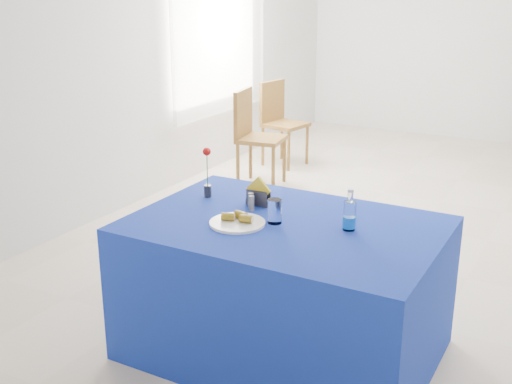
{
  "coord_description": "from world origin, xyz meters",
  "views": [
    {
      "loc": [
        1.22,
        -5.02,
        1.96
      ],
      "look_at": [
        -0.31,
        -2.25,
        0.92
      ],
      "focal_mm": 45.0,
      "sensor_mm": 36.0,
      "label": 1
    }
  ],
  "objects_px": {
    "blue_table": "(284,288)",
    "chair_win_b": "(279,117)",
    "water_bottle": "(349,216)",
    "plate": "(237,223)",
    "chair_win_a": "(253,131)"
  },
  "relations": [
    {
      "from": "blue_table",
      "to": "water_bottle",
      "type": "relative_size",
      "value": 7.44
    },
    {
      "from": "blue_table",
      "to": "chair_win_a",
      "type": "bearing_deg",
      "value": 122.24
    },
    {
      "from": "blue_table",
      "to": "chair_win_b",
      "type": "xyz_separation_m",
      "value": [
        -1.77,
        3.43,
        0.15
      ]
    },
    {
      "from": "plate",
      "to": "chair_win_b",
      "type": "distance_m",
      "value": 3.91
    },
    {
      "from": "plate",
      "to": "blue_table",
      "type": "xyz_separation_m",
      "value": [
        0.21,
        0.14,
        -0.39
      ]
    },
    {
      "from": "water_bottle",
      "to": "chair_win_a",
      "type": "relative_size",
      "value": 0.22
    },
    {
      "from": "blue_table",
      "to": "chair_win_b",
      "type": "relative_size",
      "value": 1.74
    },
    {
      "from": "chair_win_a",
      "to": "chair_win_b",
      "type": "distance_m",
      "value": 0.83
    },
    {
      "from": "water_bottle",
      "to": "chair_win_b",
      "type": "height_order",
      "value": "water_bottle"
    },
    {
      "from": "plate",
      "to": "blue_table",
      "type": "distance_m",
      "value": 0.46
    },
    {
      "from": "plate",
      "to": "blue_table",
      "type": "bearing_deg",
      "value": 34.25
    },
    {
      "from": "blue_table",
      "to": "chair_win_a",
      "type": "relative_size",
      "value": 1.67
    },
    {
      "from": "water_bottle",
      "to": "chair_win_a",
      "type": "height_order",
      "value": "water_bottle"
    },
    {
      "from": "blue_table",
      "to": "chair_win_b",
      "type": "height_order",
      "value": "chair_win_b"
    },
    {
      "from": "blue_table",
      "to": "chair_win_a",
      "type": "xyz_separation_m",
      "value": [
        -1.65,
        2.62,
        0.17
      ]
    }
  ]
}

